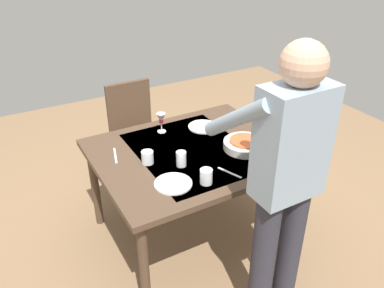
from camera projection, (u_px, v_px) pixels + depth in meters
ground_plane at (192, 232)px, 3.07m from camera, size 6.00×6.00×0.00m
dining_table at (192, 159)px, 2.74m from camera, size 1.32×1.09×0.75m
chair_near at (134, 127)px, 3.49m from camera, size 0.40×0.40×0.91m
person_server at (285, 178)px, 2.03m from camera, size 0.42×0.61×1.69m
wine_bottle at (260, 156)px, 2.43m from camera, size 0.07×0.07×0.30m
wine_glass_left at (161, 119)px, 2.89m from camera, size 0.07×0.07×0.15m
water_cup_near_left at (147, 157)px, 2.54m from camera, size 0.08×0.08×0.09m
water_cup_near_right at (298, 154)px, 2.57m from camera, size 0.08×0.08×0.10m
water_cup_far_left at (206, 176)px, 2.34m from camera, size 0.08×0.08×0.10m
water_cup_far_right at (181, 159)px, 2.51m from camera, size 0.07×0.07×0.10m
serving_bowl_pasta at (245, 144)px, 2.71m from camera, size 0.30×0.30×0.07m
dinner_plate_near at (203, 127)px, 3.01m from camera, size 0.23×0.23×0.01m
dinner_plate_far at (173, 184)px, 2.35m from camera, size 0.23×0.23×0.01m
table_knife at (115, 155)px, 2.64m from camera, size 0.07×0.20×0.00m
table_fork at (230, 173)px, 2.46m from camera, size 0.08×0.17×0.00m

